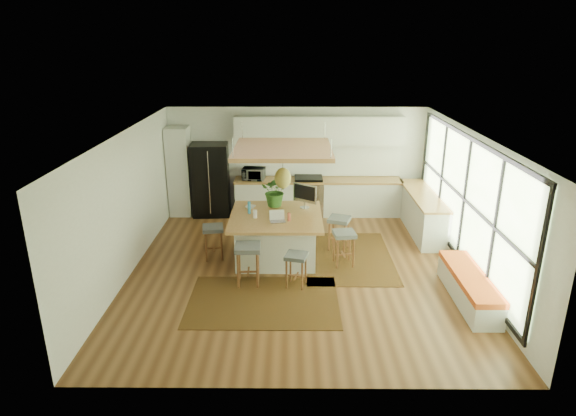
{
  "coord_description": "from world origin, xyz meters",
  "views": [
    {
      "loc": [
        -0.13,
        -8.77,
        4.36
      ],
      "look_at": [
        -0.2,
        0.5,
        1.1
      ],
      "focal_mm": 30.58,
      "sensor_mm": 36.0,
      "label": 1
    }
  ],
  "objects_px": {
    "stool_near_left": "(248,266)",
    "stool_near_right": "(296,269)",
    "monitor": "(305,196)",
    "stool_right_front": "(344,248)",
    "fridge": "(211,180)",
    "stool_left_side": "(214,242)",
    "island": "(276,236)",
    "microwave": "(254,172)",
    "stool_right_back": "(339,234)",
    "island_plant": "(276,194)",
    "laptop": "(278,216)"
  },
  "relations": [
    {
      "from": "stool_near_right",
      "to": "stool_right_back",
      "type": "relative_size",
      "value": 0.88
    },
    {
      "from": "stool_right_back",
      "to": "laptop",
      "type": "xyz_separation_m",
      "value": [
        -1.28,
        -0.78,
        0.7
      ]
    },
    {
      "from": "laptop",
      "to": "island_plant",
      "type": "height_order",
      "value": "island_plant"
    },
    {
      "from": "island",
      "to": "stool_left_side",
      "type": "bearing_deg",
      "value": -178.16
    },
    {
      "from": "stool_near_left",
      "to": "island",
      "type": "bearing_deg",
      "value": 67.26
    },
    {
      "from": "stool_right_front",
      "to": "monitor",
      "type": "distance_m",
      "value": 1.39
    },
    {
      "from": "stool_near_right",
      "to": "laptop",
      "type": "bearing_deg",
      "value": 112.1
    },
    {
      "from": "stool_near_left",
      "to": "stool_right_back",
      "type": "relative_size",
      "value": 1.06
    },
    {
      "from": "fridge",
      "to": "stool_near_left",
      "type": "relative_size",
      "value": 2.38
    },
    {
      "from": "laptop",
      "to": "island_plant",
      "type": "bearing_deg",
      "value": 82.54
    },
    {
      "from": "stool_near_left",
      "to": "monitor",
      "type": "bearing_deg",
      "value": 56.32
    },
    {
      "from": "stool_left_side",
      "to": "microwave",
      "type": "height_order",
      "value": "microwave"
    },
    {
      "from": "stool_right_back",
      "to": "monitor",
      "type": "xyz_separation_m",
      "value": [
        -0.74,
        0.04,
        0.83
      ]
    },
    {
      "from": "laptop",
      "to": "monitor",
      "type": "xyz_separation_m",
      "value": [
        0.55,
        0.82,
        0.14
      ]
    },
    {
      "from": "stool_right_front",
      "to": "island_plant",
      "type": "bearing_deg",
      "value": 146.02
    },
    {
      "from": "stool_right_front",
      "to": "monitor",
      "type": "relative_size",
      "value": 1.26
    },
    {
      "from": "monitor",
      "to": "island_plant",
      "type": "relative_size",
      "value": 0.83
    },
    {
      "from": "stool_right_back",
      "to": "island_plant",
      "type": "distance_m",
      "value": 1.6
    },
    {
      "from": "island",
      "to": "monitor",
      "type": "xyz_separation_m",
      "value": [
        0.59,
        0.46,
        0.72
      ]
    },
    {
      "from": "laptop",
      "to": "island_plant",
      "type": "xyz_separation_m",
      "value": [
        -0.07,
        0.95,
        0.14
      ]
    },
    {
      "from": "stool_near_left",
      "to": "microwave",
      "type": "height_order",
      "value": "microwave"
    },
    {
      "from": "island",
      "to": "microwave",
      "type": "height_order",
      "value": "microwave"
    },
    {
      "from": "island",
      "to": "stool_right_front",
      "type": "relative_size",
      "value": 2.59
    },
    {
      "from": "stool_right_back",
      "to": "stool_left_side",
      "type": "distance_m",
      "value": 2.66
    },
    {
      "from": "monitor",
      "to": "stool_near_left",
      "type": "bearing_deg",
      "value": -89.2
    },
    {
      "from": "stool_near_right",
      "to": "microwave",
      "type": "relative_size",
      "value": 1.17
    },
    {
      "from": "stool_right_back",
      "to": "stool_left_side",
      "type": "height_order",
      "value": "stool_right_back"
    },
    {
      "from": "stool_right_front",
      "to": "stool_left_side",
      "type": "relative_size",
      "value": 1.02
    },
    {
      "from": "island",
      "to": "stool_near_right",
      "type": "distance_m",
      "value": 1.31
    },
    {
      "from": "stool_near_right",
      "to": "island_plant",
      "type": "height_order",
      "value": "island_plant"
    },
    {
      "from": "fridge",
      "to": "island",
      "type": "bearing_deg",
      "value": -59.51
    },
    {
      "from": "stool_left_side",
      "to": "island_plant",
      "type": "bearing_deg",
      "value": 26.28
    },
    {
      "from": "fridge",
      "to": "stool_right_front",
      "type": "relative_size",
      "value": 2.58
    },
    {
      "from": "fridge",
      "to": "island_plant",
      "type": "height_order",
      "value": "fridge"
    },
    {
      "from": "stool_right_back",
      "to": "island_plant",
      "type": "bearing_deg",
      "value": 172.9
    },
    {
      "from": "stool_left_side",
      "to": "monitor",
      "type": "bearing_deg",
      "value": 14.9
    },
    {
      "from": "stool_near_right",
      "to": "stool_right_front",
      "type": "bearing_deg",
      "value": 43.31
    },
    {
      "from": "stool_near_left",
      "to": "stool_right_back",
      "type": "xyz_separation_m",
      "value": [
        1.81,
        1.57,
        0.0
      ]
    },
    {
      "from": "stool_left_side",
      "to": "monitor",
      "type": "relative_size",
      "value": 1.24
    },
    {
      "from": "stool_near_left",
      "to": "stool_near_right",
      "type": "xyz_separation_m",
      "value": [
        0.89,
        -0.09,
        0.0
      ]
    },
    {
      "from": "fridge",
      "to": "laptop",
      "type": "relative_size",
      "value": 5.81
    },
    {
      "from": "island_plant",
      "to": "stool_right_back",
      "type": "bearing_deg",
      "value": -7.1
    },
    {
      "from": "fridge",
      "to": "stool_left_side",
      "type": "height_order",
      "value": "fridge"
    },
    {
      "from": "stool_near_left",
      "to": "monitor",
      "type": "relative_size",
      "value": 1.37
    },
    {
      "from": "island",
      "to": "laptop",
      "type": "distance_m",
      "value": 0.69
    },
    {
      "from": "microwave",
      "to": "stool_left_side",
      "type": "bearing_deg",
      "value": -96.04
    },
    {
      "from": "stool_right_back",
      "to": "laptop",
      "type": "distance_m",
      "value": 1.66
    },
    {
      "from": "stool_right_front",
      "to": "island_plant",
      "type": "relative_size",
      "value": 1.05
    },
    {
      "from": "stool_right_front",
      "to": "microwave",
      "type": "height_order",
      "value": "microwave"
    },
    {
      "from": "stool_near_left",
      "to": "island_plant",
      "type": "bearing_deg",
      "value": 75.14
    }
  ]
}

